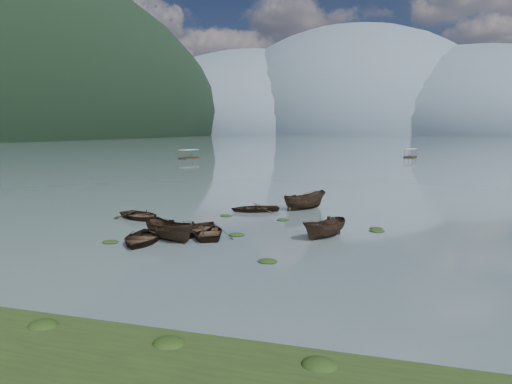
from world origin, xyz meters
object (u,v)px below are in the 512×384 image
(pontoon_left, at_px, (189,159))
(pontoon_centre, at_px, (410,157))
(rowboat_3, at_px, (207,235))
(rowboat_0, at_px, (142,242))

(pontoon_left, relative_size, pontoon_centre, 0.99)
(rowboat_3, bearing_deg, pontoon_left, -92.02)
(rowboat_0, height_order, pontoon_centre, pontoon_centre)
(rowboat_3, height_order, pontoon_centre, pontoon_centre)
(pontoon_left, bearing_deg, pontoon_centre, 36.47)
(rowboat_0, xyz_separation_m, pontoon_left, (-34.66, 82.91, 0.00))
(rowboat_0, bearing_deg, pontoon_centre, 66.68)
(rowboat_3, bearing_deg, pontoon_centre, -127.08)
(pontoon_left, height_order, pontoon_centre, pontoon_centre)
(rowboat_0, distance_m, pontoon_centre, 106.91)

